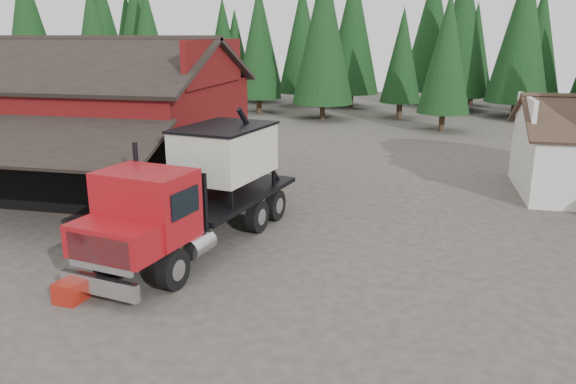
# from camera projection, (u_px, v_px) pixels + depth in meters

# --- Properties ---
(ground) EXTENTS (120.00, 120.00, 0.00)m
(ground) POSITION_uv_depth(u_px,v_px,m) (264.00, 288.00, 16.57)
(ground) COLOR #3F3931
(ground) RESTS_ON ground
(red_barn) EXTENTS (12.80, 13.63, 7.18)m
(red_barn) POSITION_uv_depth(u_px,v_px,m) (100.00, 130.00, 27.51)
(red_barn) COLOR maroon
(red_barn) RESTS_ON ground
(conifer_backdrop) EXTENTS (76.00, 16.00, 16.00)m
(conifer_backdrop) POSITION_uv_depth(u_px,v_px,m) (375.00, 109.00, 55.96)
(conifer_backdrop) COLOR black
(conifer_backdrop) RESTS_ON ground
(near_pine_a) EXTENTS (4.40, 4.40, 11.40)m
(near_pine_a) POSITION_uv_depth(u_px,v_px,m) (94.00, 45.00, 45.85)
(near_pine_a) COLOR #382619
(near_pine_a) RESTS_ON ground
(near_pine_b) EXTENTS (3.96, 3.96, 10.40)m
(near_pine_b) POSITION_uv_depth(u_px,v_px,m) (447.00, 53.00, 41.81)
(near_pine_b) COLOR #382619
(near_pine_b) RESTS_ON ground
(near_pine_d) EXTENTS (5.28, 5.28, 13.40)m
(near_pine_d) POSITION_uv_depth(u_px,v_px,m) (324.00, 32.00, 47.31)
(near_pine_d) COLOR #382619
(near_pine_d) RESTS_ON ground
(feed_truck) EXTENTS (4.64, 10.61, 4.64)m
(feed_truck) POSITION_uv_depth(u_px,v_px,m) (200.00, 186.00, 19.37)
(feed_truck) COLOR black
(feed_truck) RESTS_ON ground
(equip_box) EXTENTS (0.81, 1.16, 0.60)m
(equip_box) POSITION_uv_depth(u_px,v_px,m) (75.00, 289.00, 15.82)
(equip_box) COLOR maroon
(equip_box) RESTS_ON ground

